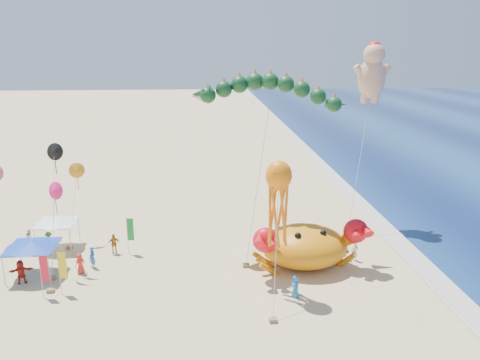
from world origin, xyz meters
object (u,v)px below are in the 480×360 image
at_px(octopus_kite, 278,197).
at_px(canopy_blue, 32,244).
at_px(canopy_white, 56,220).
at_px(crab_inflatable, 305,245).
at_px(cherub_kite, 372,71).
at_px(dragon_kite, 268,96).

distance_m(octopus_kite, canopy_blue, 18.45).
relative_size(octopus_kite, canopy_white, 2.79).
distance_m(crab_inflatable, octopus_kite, 6.75).
bearing_deg(cherub_kite, canopy_blue, -161.08).
bearing_deg(dragon_kite, octopus_kite, -90.88).
distance_m(crab_inflatable, dragon_kite, 11.80).
relative_size(crab_inflatable, cherub_kite, 0.53).
height_order(dragon_kite, canopy_blue, dragon_kite).
xyz_separation_m(crab_inflatable, cherub_kite, (7.77, 9.66, 12.54)).
bearing_deg(dragon_kite, crab_inflatable, -51.65).
height_order(crab_inflatable, cherub_kite, cherub_kite).
bearing_deg(cherub_kite, dragon_kite, -148.56).
xyz_separation_m(dragon_kite, canopy_white, (-17.37, 1.62, -10.31)).
height_order(dragon_kite, canopy_white, dragon_kite).
relative_size(cherub_kite, canopy_blue, 4.53).
xyz_separation_m(octopus_kite, canopy_white, (-17.27, 8.48, -4.35)).
xyz_separation_m(canopy_blue, canopy_white, (0.30, 4.89, -0.00)).
xyz_separation_m(crab_inflatable, octopus_kite, (-2.72, -3.54, 5.06)).
relative_size(crab_inflatable, canopy_blue, 2.42).
xyz_separation_m(cherub_kite, canopy_blue, (-28.06, -9.62, -11.83)).
bearing_deg(octopus_kite, cherub_kite, 51.52).
bearing_deg(dragon_kite, cherub_kite, 31.44).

